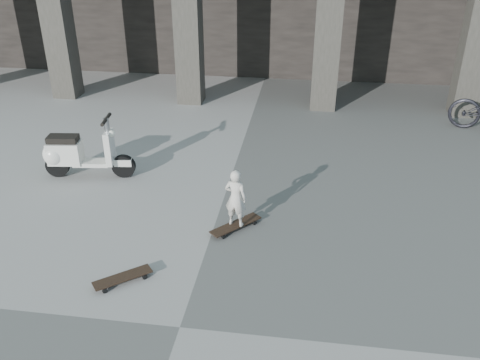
# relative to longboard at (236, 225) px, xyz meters

# --- Properties ---
(ground) EXTENTS (90.00, 90.00, 0.00)m
(ground) POSITION_rel_longboard_xyz_m (-0.37, -2.31, -0.07)
(ground) COLOR #4E4E4C
(ground) RESTS_ON ground
(longboard) EXTENTS (0.79, 0.84, 0.09)m
(longboard) POSITION_rel_longboard_xyz_m (0.00, 0.00, 0.00)
(longboard) COLOR black
(longboard) RESTS_ON ground
(skateboard_spare) EXTENTS (0.77, 0.68, 0.10)m
(skateboard_spare) POSITION_rel_longboard_xyz_m (-1.37, -1.57, 0.00)
(skateboard_spare) COLOR black
(skateboard_spare) RESTS_ON ground
(child) EXTENTS (0.40, 0.30, 0.98)m
(child) POSITION_rel_longboard_xyz_m (-0.00, -0.00, 0.51)
(child) COLOR beige
(child) RESTS_ON longboard
(scooter) EXTENTS (1.76, 0.66, 1.23)m
(scooter) POSITION_rel_longboard_xyz_m (-3.39, 1.44, 0.41)
(scooter) COLOR black
(scooter) RESTS_ON ground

